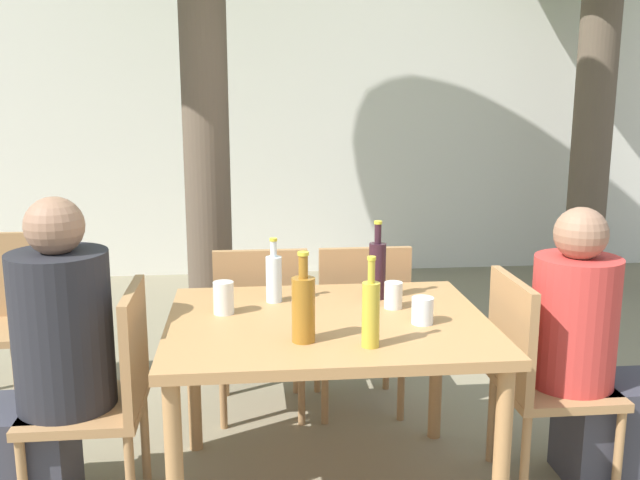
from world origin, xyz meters
TOP-DOWN VIEW (x-y plane):
  - cafe_building_wall at (0.00, 3.67)m, footprint 10.00×0.08m
  - dining_table_front at (0.00, 0.00)m, footprint 1.24×0.99m
  - patio_chair_0 at (-0.85, 0.00)m, footprint 0.44×0.44m
  - patio_chair_1 at (0.85, 0.00)m, footprint 0.44×0.44m
  - patio_chair_2 at (-0.25, 0.73)m, footprint 0.44×0.44m
  - patio_chair_3 at (0.25, 0.73)m, footprint 0.44×0.44m
  - person_seated_0 at (-1.08, -0.00)m, footprint 0.58×0.37m
  - person_seated_1 at (1.09, -0.00)m, footprint 0.57×0.34m
  - amber_bottle_0 at (-0.11, -0.24)m, footprint 0.08×0.08m
  - oil_cruet_1 at (0.11, -0.31)m, footprint 0.06×0.06m
  - water_bottle_2 at (-0.20, 0.25)m, footprint 0.07×0.07m
  - wine_bottle_3 at (0.24, 0.26)m, footprint 0.07×0.07m
  - drinking_glass_0 at (0.35, -0.09)m, footprint 0.08×0.08m
  - drinking_glass_1 at (-0.40, 0.11)m, footprint 0.08×0.08m
  - drinking_glass_2 at (0.28, 0.12)m, footprint 0.07×0.07m

SIDE VIEW (x-z plane):
  - patio_chair_0 at x=-0.85m, z-range 0.06..0.94m
  - patio_chair_1 at x=0.85m, z-range 0.06..0.94m
  - patio_chair_2 at x=-0.25m, z-range 0.06..0.94m
  - patio_chair_3 at x=0.25m, z-range 0.06..0.94m
  - person_seated_1 at x=1.09m, z-range -0.06..1.11m
  - person_seated_0 at x=-1.08m, z-range -0.06..1.18m
  - dining_table_front at x=0.00m, z-range 0.29..1.04m
  - drinking_glass_0 at x=0.35m, z-range 0.75..0.85m
  - drinking_glass_2 at x=0.28m, z-range 0.75..0.86m
  - drinking_glass_1 at x=-0.40m, z-range 0.75..0.88m
  - water_bottle_2 at x=-0.20m, z-range 0.72..0.99m
  - oil_cruet_1 at x=0.11m, z-range 0.71..1.03m
  - amber_bottle_0 at x=-0.11m, z-range 0.71..1.04m
  - wine_bottle_3 at x=0.24m, z-range 0.71..1.05m
  - cafe_building_wall at x=0.00m, z-range 0.00..2.80m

